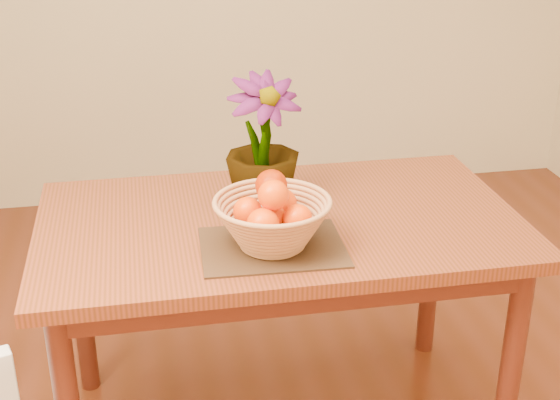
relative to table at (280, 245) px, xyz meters
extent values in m
cube|color=maroon|center=(0.00, 0.00, 0.07)|extent=(1.40, 0.80, 0.04)
cube|color=#491B11|center=(0.00, 0.00, 0.01)|extent=(1.28, 0.68, 0.08)
cylinder|color=#491B11|center=(0.62, -0.32, -0.31)|extent=(0.06, 0.06, 0.71)
cylinder|color=#491B11|center=(-0.62, 0.32, -0.31)|extent=(0.06, 0.06, 0.71)
cylinder|color=#491B11|center=(0.62, 0.32, -0.31)|extent=(0.06, 0.06, 0.71)
cube|color=#3C2416|center=(-0.05, -0.18, 0.09)|extent=(0.40, 0.30, 0.01)
cylinder|color=tan|center=(-0.05, -0.18, 0.10)|extent=(0.16, 0.16, 0.01)
sphere|color=#F12E03|center=(-0.05, -0.18, 0.18)|extent=(0.07, 0.07, 0.07)
sphere|color=#F12E03|center=(-0.02, -0.12, 0.19)|extent=(0.09, 0.09, 0.09)
sphere|color=#F12E03|center=(-0.12, -0.15, 0.19)|extent=(0.08, 0.08, 0.08)
sphere|color=#F12E03|center=(-0.09, -0.24, 0.19)|extent=(0.09, 0.09, 0.09)
sphere|color=#F12E03|center=(0.01, -0.22, 0.19)|extent=(0.08, 0.08, 0.08)
sphere|color=#F12E03|center=(-0.05, -0.15, 0.26)|extent=(0.09, 0.09, 0.09)
sphere|color=#F12E03|center=(-0.06, -0.21, 0.26)|extent=(0.08, 0.08, 0.08)
sphere|color=#F12E03|center=(-0.05, -0.15, 0.26)|extent=(0.09, 0.09, 0.09)
imported|color=#1F4914|center=(-0.03, 0.10, 0.29)|extent=(0.26, 0.26, 0.40)
camera|label=1|loc=(-0.38, -2.02, 1.06)|focal=50.00mm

